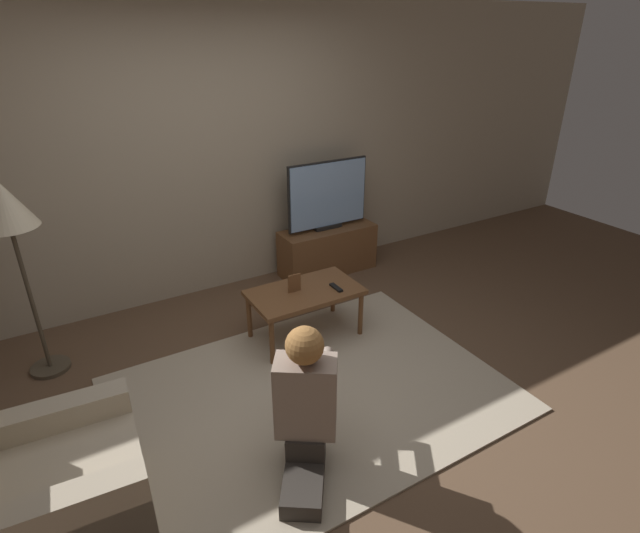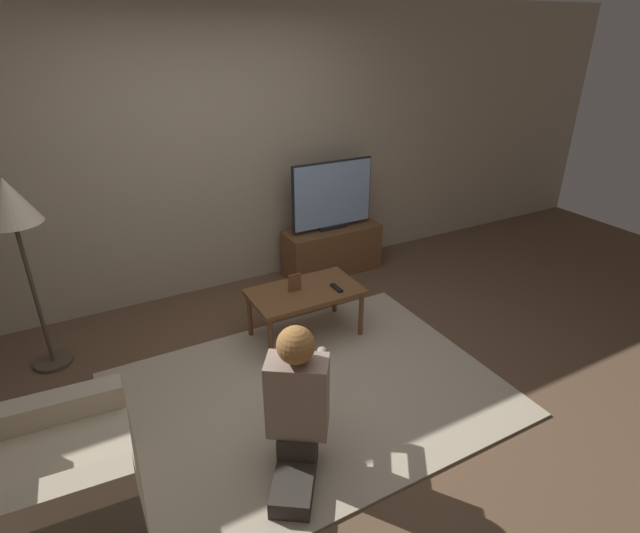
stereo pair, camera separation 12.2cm
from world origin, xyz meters
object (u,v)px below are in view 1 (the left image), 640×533
tv (328,195)px  coffee_table (305,296)px  armchair (50,495)px  floor_lamp (7,216)px  person_kneeling (306,401)px

tv → coffee_table: (-0.80, -0.97, -0.44)m
tv → armchair: bearing=-144.9°
coffee_table → floor_lamp: size_ratio=0.61×
tv → armchair: (-2.75, -1.93, -0.54)m
coffee_table → floor_lamp: (-1.88, 0.59, 0.84)m
floor_lamp → armchair: bearing=-92.4°
coffee_table → armchair: size_ratio=0.99×
floor_lamp → armchair: 1.81m
person_kneeling → armchair: bearing=23.6°
armchair → person_kneeling: bearing=-96.3°
tv → person_kneeling: 2.64m
tv → armchair: size_ratio=0.97×
coffee_table → armchair: (-1.94, -0.96, -0.09)m
tv → floor_lamp: floor_lamp is taller
tv → coffee_table: size_ratio=0.99×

